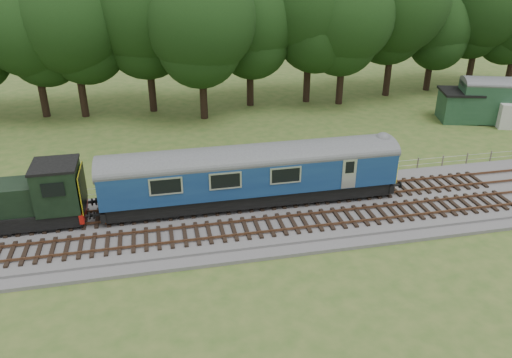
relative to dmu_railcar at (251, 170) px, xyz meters
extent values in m
plane|color=#365720|center=(-0.92, -1.40, -2.61)|extent=(120.00, 120.00, 0.00)
cube|color=#4C4C4F|center=(-0.92, -1.40, -2.43)|extent=(70.00, 7.00, 0.35)
cube|color=brown|center=(-0.92, -0.72, -2.12)|extent=(66.50, 0.07, 0.14)
cube|color=brown|center=(-0.92, 0.72, -2.12)|extent=(66.50, 0.07, 0.14)
cube|color=brown|center=(-0.92, -3.72, -2.12)|extent=(66.50, 0.07, 0.14)
cube|color=brown|center=(-0.92, -2.28, -2.12)|extent=(66.50, 0.07, 0.14)
cube|color=black|center=(-0.01, 0.00, -1.55)|extent=(17.46, 2.52, 0.85)
cube|color=navy|center=(-0.01, 0.00, -0.12)|extent=(18.00, 2.80, 2.05)
cube|color=yellow|center=(9.01, 0.00, -0.50)|extent=(0.06, 2.74, 1.30)
cube|color=black|center=(5.99, 0.00, -1.75)|extent=(2.60, 2.00, 0.55)
cube|color=black|center=(-6.01, 0.00, -1.75)|extent=(2.60, 2.00, 0.55)
cube|color=black|center=(-14.41, 0.00, -1.60)|extent=(8.73, 2.39, 0.85)
cube|color=black|center=(-11.21, 0.00, 0.05)|extent=(2.40, 2.55, 2.60)
cube|color=#A0130C|center=(-10.03, 0.00, -1.55)|extent=(0.25, 2.60, 0.55)
cube|color=yellow|center=(-9.89, 0.00, -0.15)|extent=(0.06, 2.55, 2.30)
imported|color=#E45B0C|center=(-8.62, -0.64, -1.31)|extent=(0.77, 0.59, 1.88)
cube|color=#1C3E27|center=(22.25, 12.75, -1.29)|extent=(3.89, 3.89, 2.62)
cube|color=black|center=(22.25, 12.75, 0.12)|extent=(4.27, 4.27, 0.21)
camera|label=1|loc=(-5.45, -27.09, 12.70)|focal=35.00mm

